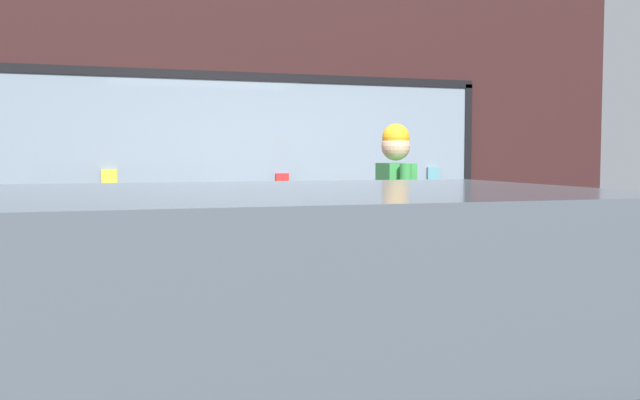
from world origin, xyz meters
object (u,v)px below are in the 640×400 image
object	(u,v)px
display_table_right	(437,241)
person_browsing	(395,214)
display_table_left	(110,258)
small_dog	(350,317)
parked_car	(261,384)

from	to	relation	value
display_table_right	person_browsing	bearing A→B (deg)	-142.48
display_table_left	display_table_right	bearing A→B (deg)	0.03
person_browsing	small_dog	world-z (taller)	person_browsing
display_table_left	display_table_right	size ratio (longest dim) A/B	1.00
display_table_left	display_table_right	distance (m)	2.83
parked_car	small_dog	bearing A→B (deg)	64.41
display_table_right	display_table_left	bearing A→B (deg)	-179.97
display_table_left	person_browsing	world-z (taller)	person_browsing
person_browsing	parked_car	bearing A→B (deg)	157.69
display_table_left	person_browsing	size ratio (longest dim) A/B	1.41
display_table_right	small_dog	distance (m)	1.37
display_table_right	parked_car	xyz separation A→B (m)	(-2.48, -3.36, -0.01)
display_table_left	small_dog	world-z (taller)	display_table_left
display_table_left	display_table_right	world-z (taller)	display_table_right
parked_car	display_table_right	bearing A→B (deg)	55.20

